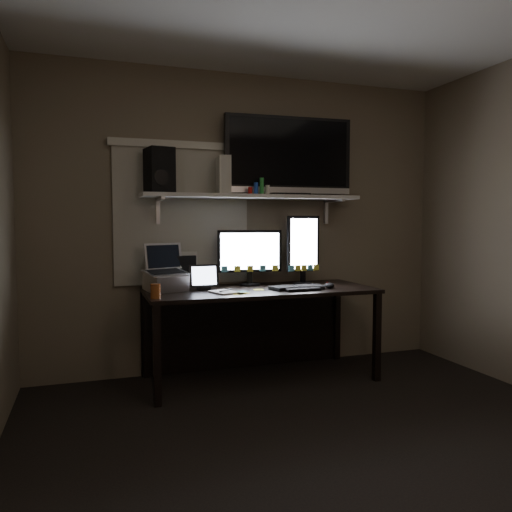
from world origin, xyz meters
name	(u,v)px	position (x,y,z in m)	size (l,w,h in m)	color
floor	(348,459)	(0.00, 0.00, 0.00)	(3.60, 3.60, 0.00)	black
back_wall	(246,223)	(0.00, 1.80, 1.25)	(3.60, 3.60, 0.00)	#6A5D4C
window_blinds	(182,217)	(-0.55, 1.79, 1.30)	(1.10, 0.02, 1.10)	beige
desk	(255,308)	(0.00, 1.55, 0.55)	(1.80, 0.75, 0.73)	black
wall_shelf	(252,197)	(0.00, 1.62, 1.46)	(1.80, 0.35, 0.03)	beige
monitor_landscape	(250,257)	(-0.02, 1.64, 0.97)	(0.54, 0.06, 0.47)	black
monitor_portrait	(303,250)	(0.44, 1.58, 1.02)	(0.29, 0.06, 0.59)	black
keyboard	(297,287)	(0.27, 1.31, 0.74)	(0.43, 0.17, 0.03)	black
mouse	(329,285)	(0.53, 1.28, 0.75)	(0.08, 0.12, 0.04)	black
notepad	(224,292)	(-0.34, 1.29, 0.74)	(0.15, 0.21, 0.01)	silver
tablet	(204,277)	(-0.44, 1.48, 0.83)	(0.23, 0.10, 0.20)	black
file_sorter	(182,270)	(-0.57, 1.71, 0.87)	(0.22, 0.10, 0.28)	black
laptop	(166,268)	(-0.73, 1.52, 0.91)	(0.32, 0.26, 0.36)	silver
cup	(156,291)	(-0.85, 1.18, 0.78)	(0.07, 0.07, 0.10)	brown
sticky_notes	(246,292)	(-0.16, 1.28, 0.73)	(0.33, 0.24, 0.00)	yellow
tv	(289,156)	(0.34, 1.67, 1.81)	(1.11, 0.20, 0.66)	black
game_console	(222,176)	(-0.25, 1.65, 1.63)	(0.08, 0.25, 0.30)	beige
speaker	(159,171)	(-0.75, 1.64, 1.65)	(0.19, 0.23, 0.35)	black
bottles	(259,186)	(0.04, 1.58, 1.55)	(0.21, 0.05, 0.13)	#A50F0C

